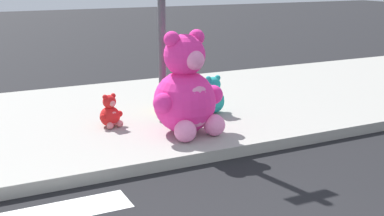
{
  "coord_description": "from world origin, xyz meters",
  "views": [
    {
      "loc": [
        -1.77,
        -2.14,
        2.27
      ],
      "look_at": [
        1.07,
        3.6,
        0.55
      ],
      "focal_mm": 47.44,
      "sensor_mm": 36.0,
      "label": 1
    }
  ],
  "objects": [
    {
      "name": "plush_red",
      "position": [
        0.25,
        4.54,
        0.34
      ],
      "size": [
        0.36,
        0.33,
        0.47
      ],
      "color": "red",
      "rests_on": "sidewalk"
    },
    {
      "name": "plush_yellow",
      "position": [
        1.26,
        4.92,
        0.36
      ],
      "size": [
        0.38,
        0.39,
        0.53
      ],
      "color": "yellow",
      "rests_on": "sidewalk"
    },
    {
      "name": "plush_pink_large",
      "position": [
        1.09,
        3.81,
        0.71
      ],
      "size": [
        1.07,
        0.96,
        1.39
      ],
      "color": "#F22D93",
      "rests_on": "sidewalk"
    },
    {
      "name": "plush_teal",
      "position": [
        1.9,
        4.56,
        0.39
      ],
      "size": [
        0.45,
        0.4,
        0.59
      ],
      "color": "teal",
      "rests_on": "sidewalk"
    },
    {
      "name": "sign_pole",
      "position": [
        1.0,
        4.4,
        1.85
      ],
      "size": [
        0.56,
        0.11,
        3.2
      ],
      "color": "#4C4C51",
      "rests_on": "sidewalk"
    },
    {
      "name": "sidewalk",
      "position": [
        0.0,
        5.2,
        0.07
      ],
      "size": [
        28.0,
        4.4,
        0.15
      ],
      "primitive_type": "cube",
      "color": "#9E9B93",
      "rests_on": "ground_plane"
    }
  ]
}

